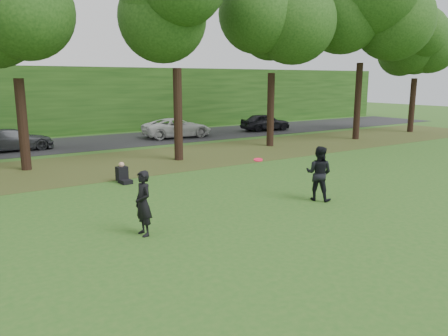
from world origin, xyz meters
The scene contains 9 objects.
ground centered at (0.00, 0.00, 0.00)m, with size 120.00×120.00×0.00m, color #27571B.
leaf_litter centered at (0.00, 13.00, 0.01)m, with size 60.00×7.00×0.01m, color #50421C.
street centered at (0.00, 21.00, 0.01)m, with size 70.00×7.00×0.02m, color black.
far_hedge centered at (0.00, 27.00, 2.50)m, with size 70.00×3.00×5.00m, color #183C11.
player_left centered at (-1.92, 2.95, 0.87)m, with size 0.64×0.42×1.74m, color black.
player_right centered at (4.44, 2.89, 0.93)m, with size 0.91×0.71×1.87m, color black.
parked_cars centered at (-0.45, 20.19, 0.70)m, with size 36.41×2.65×1.45m.
frisbee centered at (1.68, 2.69, 1.71)m, with size 0.30×0.30×0.09m.
seated_person centered at (-0.22, 9.05, 0.31)m, with size 0.48×0.76×0.83m.
Camera 1 is at (-6.21, -7.43, 4.06)m, focal length 35.00 mm.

